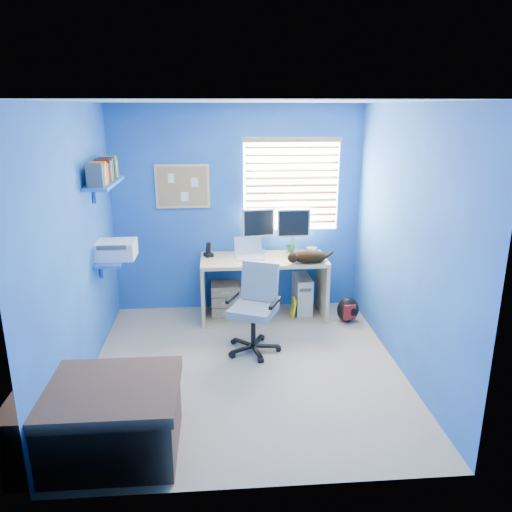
{
  "coord_description": "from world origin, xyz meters",
  "views": [
    {
      "loc": [
        -0.24,
        -4.35,
        2.47
      ],
      "look_at": [
        0.15,
        0.65,
        0.95
      ],
      "focal_mm": 35.0,
      "sensor_mm": 36.0,
      "label": 1
    }
  ],
  "objects": [
    {
      "name": "bed_corner",
      "position": [
        -1.14,
        -1.13,
        0.27
      ],
      "size": [
        1.12,
        0.8,
        0.54
      ],
      "primitive_type": "cube",
      "color": "#482F22",
      "rests_on": "floor"
    },
    {
      "name": "wall_back",
      "position": [
        0.0,
        1.6,
        1.25
      ],
      "size": [
        3.0,
        0.01,
        2.5
      ],
      "primitive_type": "cube",
      "color": "#2148B1",
      "rests_on": "ground"
    },
    {
      "name": "monitor_right",
      "position": [
        0.67,
        1.47,
        1.01
      ],
      "size": [
        0.41,
        0.14,
        0.54
      ],
      "primitive_type": "cube",
      "rotation": [
        0.0,
        0.0,
        0.05
      ],
      "color": "silver",
      "rests_on": "desk"
    },
    {
      "name": "desk",
      "position": [
        0.29,
        1.26,
        0.37
      ],
      "size": [
        1.48,
        0.65,
        0.74
      ],
      "primitive_type": "cube",
      "color": "#CBB287",
      "rests_on": "floor"
    },
    {
      "name": "drawer_boxes",
      "position": [
        -0.17,
        1.34,
        0.2
      ],
      "size": [
        0.35,
        0.28,
        0.41
      ],
      "primitive_type": "cube",
      "color": "tan",
      "rests_on": "floor"
    },
    {
      "name": "monitor_left",
      "position": [
        0.25,
        1.52,
        1.01
      ],
      "size": [
        0.41,
        0.18,
        0.54
      ],
      "primitive_type": "cube",
      "rotation": [
        0.0,
        0.0,
        0.16
      ],
      "color": "silver",
      "rests_on": "desk"
    },
    {
      "name": "floor",
      "position": [
        0.0,
        0.0,
        0.0
      ],
      "size": [
        3.0,
        3.2,
        0.0
      ],
      "primitive_type": "cube",
      "color": "gray",
      "rests_on": "ground"
    },
    {
      "name": "window_blinds",
      "position": [
        0.65,
        1.57,
        1.55
      ],
      "size": [
        1.15,
        0.05,
        1.1
      ],
      "color": "white",
      "rests_on": "ground"
    },
    {
      "name": "wall_left",
      "position": [
        -1.5,
        0.0,
        1.25
      ],
      "size": [
        0.01,
        3.2,
        2.5
      ],
      "primitive_type": "cube",
      "color": "#2148B1",
      "rests_on": "ground"
    },
    {
      "name": "cd_spindle",
      "position": [
        0.89,
        1.42,
        0.78
      ],
      "size": [
        0.13,
        0.13,
        0.07
      ],
      "primitive_type": "cylinder",
      "color": "silver",
      "rests_on": "desk"
    },
    {
      "name": "yellow_book",
      "position": [
        0.64,
        1.18,
        0.12
      ],
      "size": [
        0.03,
        0.17,
        0.24
      ],
      "primitive_type": "cube",
      "color": "yellow",
      "rests_on": "floor"
    },
    {
      "name": "tower_pc",
      "position": [
        0.78,
        1.38,
        0.23
      ],
      "size": [
        0.2,
        0.44,
        0.45
      ],
      "primitive_type": "cube",
      "rotation": [
        0.0,
        0.0,
        0.02
      ],
      "color": "beige",
      "rests_on": "floor"
    },
    {
      "name": "phone",
      "position": [
        -0.36,
        1.37,
        0.82
      ],
      "size": [
        0.13,
        0.14,
        0.17
      ],
      "primitive_type": "cube",
      "rotation": [
        0.0,
        0.0,
        0.43
      ],
      "color": "black",
      "rests_on": "desk"
    },
    {
      "name": "wall_front",
      "position": [
        0.0,
        -1.6,
        1.25
      ],
      "size": [
        3.0,
        0.01,
        2.5
      ],
      "primitive_type": "cube",
      "color": "#2148B1",
      "rests_on": "ground"
    },
    {
      "name": "backpack",
      "position": [
        1.27,
        1.01,
        0.15
      ],
      "size": [
        0.31,
        0.27,
        0.31
      ],
      "primitive_type": "ellipsoid",
      "rotation": [
        0.0,
        0.0,
        0.3
      ],
      "color": "black",
      "rests_on": "floor"
    },
    {
      "name": "mug",
      "position": [
        0.64,
        1.43,
        0.79
      ],
      "size": [
        0.1,
        0.09,
        0.1
      ],
      "primitive_type": "imported",
      "color": "#287230",
      "rests_on": "desk"
    },
    {
      "name": "wall_right",
      "position": [
        1.5,
        0.0,
        1.25
      ],
      "size": [
        0.01,
        3.2,
        2.5
      ],
      "primitive_type": "cube",
      "color": "#2148B1",
      "rests_on": "ground"
    },
    {
      "name": "laptop",
      "position": [
        0.13,
        1.27,
        0.85
      ],
      "size": [
        0.36,
        0.3,
        0.22
      ],
      "primitive_type": "cube",
      "rotation": [
        0.0,
        0.0,
        0.11
      ],
      "color": "silver",
      "rests_on": "desk"
    },
    {
      "name": "cat",
      "position": [
        0.79,
        1.04,
        0.81
      ],
      "size": [
        0.46,
        0.34,
        0.15
      ],
      "primitive_type": "ellipsoid",
      "rotation": [
        0.0,
        0.0,
        0.36
      ],
      "color": "black",
      "rests_on": "desk"
    },
    {
      "name": "ceiling",
      "position": [
        0.0,
        0.0,
        2.5
      ],
      "size": [
        3.0,
        3.2,
        0.0
      ],
      "primitive_type": "cube",
      "color": "white",
      "rests_on": "wall_back"
    },
    {
      "name": "corkboard",
      "position": [
        -0.65,
        1.58,
        1.55
      ],
      "size": [
        0.64,
        0.02,
        0.52
      ],
      "color": "#CBB287",
      "rests_on": "ground"
    },
    {
      "name": "office_chair",
      "position": [
        0.12,
        0.4,
        0.34
      ],
      "size": [
        0.7,
        0.7,
        0.91
      ],
      "color": "black",
      "rests_on": "floor"
    },
    {
      "name": "wall_shelves",
      "position": [
        -1.35,
        0.75,
        1.43
      ],
      "size": [
        0.42,
        0.9,
        1.05
      ],
      "color": "blue",
      "rests_on": "ground"
    }
  ]
}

